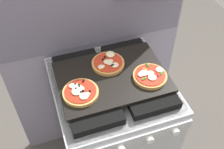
# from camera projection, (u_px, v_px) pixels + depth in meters

# --- Properties ---
(kitchen_backsplash) EXTENTS (1.10, 0.09, 1.55)m
(kitchen_backsplash) POSITION_uv_depth(u_px,v_px,m) (95.00, 53.00, 1.68)
(kitchen_backsplash) COLOR gray
(kitchen_backsplash) RESTS_ON ground_plane
(stove) EXTENTS (0.60, 0.64, 0.90)m
(stove) POSITION_uv_depth(u_px,v_px,m) (112.00, 128.00, 1.70)
(stove) COLOR #B7BABF
(stove) RESTS_ON ground_plane
(baking_tray) EXTENTS (0.54, 0.38, 0.02)m
(baking_tray) POSITION_uv_depth(u_px,v_px,m) (112.00, 77.00, 1.37)
(baking_tray) COLOR black
(baking_tray) RESTS_ON stove
(pizza_left) EXTENTS (0.17, 0.17, 0.03)m
(pizza_left) POSITION_uv_depth(u_px,v_px,m) (80.00, 92.00, 1.27)
(pizza_left) COLOR tan
(pizza_left) RESTS_ON baking_tray
(pizza_right) EXTENTS (0.17, 0.17, 0.03)m
(pizza_right) POSITION_uv_depth(u_px,v_px,m) (150.00, 76.00, 1.35)
(pizza_right) COLOR #C18947
(pizza_right) RESTS_ON baking_tray
(pizza_center) EXTENTS (0.17, 0.17, 0.03)m
(pizza_center) POSITION_uv_depth(u_px,v_px,m) (108.00, 63.00, 1.41)
(pizza_center) COLOR #C18947
(pizza_center) RESTS_ON baking_tray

